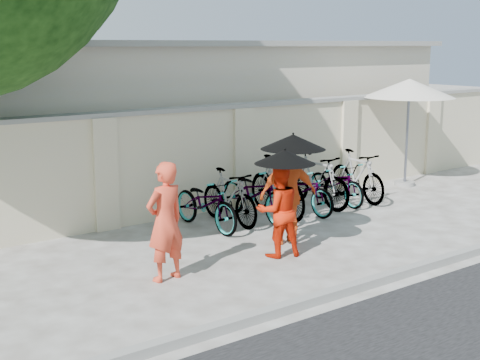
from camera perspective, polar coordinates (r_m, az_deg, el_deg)
ground at (r=10.16m, az=1.47°, el=-7.11°), size 80.00×80.00×0.00m
kerb at (r=8.94m, az=8.28°, el=-9.48°), size 40.00×0.16×0.12m
compound_wall at (r=13.01m, az=-3.72°, el=1.56°), size 20.00×0.30×2.00m
building_behind at (r=16.68m, az=-7.97°, el=5.75°), size 14.00×6.00×3.20m
monk_left at (r=9.29m, az=-6.40°, el=-3.54°), size 0.67×0.49×1.68m
monk_center at (r=10.31m, az=3.29°, el=-2.60°), size 0.83×0.72×1.46m
parasol_center at (r=10.11m, az=3.85°, el=1.98°), size 0.94×0.94×0.85m
monk_right at (r=10.98m, az=4.13°, el=-1.24°), size 1.05×0.70×1.65m
parasol_right at (r=10.77m, az=4.55°, el=3.27°), size 1.06×1.06×0.89m
patio_umbrella at (r=15.80m, az=14.24°, el=7.50°), size 2.10×2.10×2.48m
bike_0 at (r=11.88m, az=-2.92°, el=-1.99°), size 0.69×1.82×0.94m
bike_1 at (r=12.21m, az=-0.93°, el=-1.45°), size 0.47×1.68×1.01m
bike_2 at (r=12.47m, az=1.30°, el=-1.13°), size 0.77×1.98×1.03m
bike_3 at (r=12.80m, az=3.18°, el=-0.55°), size 0.78×1.96×1.15m
bike_4 at (r=13.08m, az=5.32°, el=-0.86°), size 0.66×1.73×0.90m
bike_5 at (r=13.56m, az=6.49°, el=-0.00°), size 0.59×1.86×1.11m
bike_6 at (r=13.92m, az=8.23°, el=-0.22°), size 0.70×1.71×0.88m
bike_7 at (r=14.24m, az=9.95°, el=0.37°), size 0.74×1.82×1.06m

